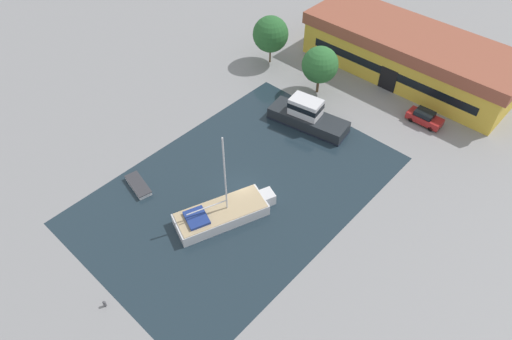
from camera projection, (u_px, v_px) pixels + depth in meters
name	position (u px, v px, depth m)	size (l,w,h in m)	color
ground_plane	(240.00, 189.00, 48.14)	(440.00, 440.00, 0.00)	gray
water_canal	(240.00, 189.00, 48.14)	(22.07, 32.94, 0.01)	#1E2D38
warehouse_building	(410.00, 54.00, 61.10)	(28.91, 10.53, 6.08)	gold
quay_tree_near_building	(320.00, 65.00, 57.40)	(4.65, 4.65, 6.43)	brown
quay_tree_by_water	(271.00, 34.00, 62.28)	(4.92, 4.92, 6.82)	brown
parked_car	(425.00, 117.00, 55.19)	(4.26, 1.91, 1.66)	maroon
sailboat_moored	(223.00, 213.00, 44.90)	(6.42, 10.51, 10.42)	silver
motor_cruiser	(307.00, 116.00, 54.70)	(10.21, 4.85, 3.53)	#23282D
small_dinghy	(138.00, 185.00, 48.13)	(4.02, 2.23, 0.52)	white
mooring_bollard	(104.00, 304.00, 38.46)	(0.26, 0.26, 0.71)	#47474C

